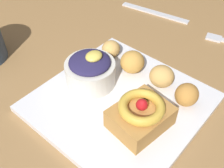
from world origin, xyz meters
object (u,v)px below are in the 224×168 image
at_px(cake_slice, 141,115).
at_px(berry_ramekin, 90,71).
at_px(front_plate, 120,102).
at_px(fritter_front, 132,62).
at_px(knife, 155,13).
at_px(fritter_middle, 111,49).
at_px(fritter_extra, 187,95).
at_px(fritter_back, 162,76).

distance_m(cake_slice, berry_ramekin, 0.13).
relative_size(front_plate, fritter_front, 5.75).
relative_size(front_plate, knife, 1.46).
distance_m(cake_slice, fritter_front, 0.14).
distance_m(fritter_front, fritter_middle, 0.07).
height_order(front_plate, cake_slice, cake_slice).
relative_size(fritter_front, fritter_middle, 1.23).
bearing_deg(fritter_front, fritter_extra, -93.32).
bearing_deg(cake_slice, fritter_middle, 55.20).
xyz_separation_m(fritter_middle, fritter_extra, (-0.02, -0.19, 0.00)).
bearing_deg(fritter_extra, cake_slice, 160.89).
xyz_separation_m(cake_slice, berry_ramekin, (0.02, 0.13, 0.00)).
distance_m(cake_slice, knife, 0.39).
relative_size(front_plate, berry_ramekin, 2.96).
bearing_deg(front_plate, fritter_extra, -52.22).
distance_m(front_plate, fritter_back, 0.09).
height_order(fritter_front, fritter_back, fritter_front).
bearing_deg(fritter_front, fritter_back, -86.44).
relative_size(cake_slice, knife, 0.54).
bearing_deg(berry_ramekin, knife, 11.65).
height_order(fritter_front, fritter_extra, fritter_front).
distance_m(cake_slice, fritter_middle, 0.19).
height_order(fritter_front, fritter_middle, fritter_front).
relative_size(berry_ramekin, knife, 0.49).
bearing_deg(fritter_extra, fritter_middle, 84.78).
bearing_deg(fritter_front, front_plate, -156.39).
bearing_deg(front_plate, cake_slice, -110.03).
distance_m(fritter_middle, knife, 0.23).
height_order(fritter_middle, knife, fritter_middle).
height_order(berry_ramekin, fritter_extra, berry_ramekin).
height_order(fritter_back, fritter_extra, same).
relative_size(berry_ramekin, fritter_front, 1.94).
xyz_separation_m(berry_ramekin, fritter_extra, (0.07, -0.16, -0.01)).
relative_size(fritter_front, fritter_back, 1.03).
bearing_deg(fritter_front, berry_ramekin, 153.85).
bearing_deg(front_plate, berry_ramekin, 90.45).
xyz_separation_m(berry_ramekin, fritter_middle, (0.09, 0.03, -0.01)).
bearing_deg(cake_slice, fritter_back, 14.72).
height_order(front_plate, knife, front_plate).
bearing_deg(cake_slice, front_plate, 69.97).
relative_size(fritter_front, knife, 0.25).
height_order(cake_slice, fritter_middle, cake_slice).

